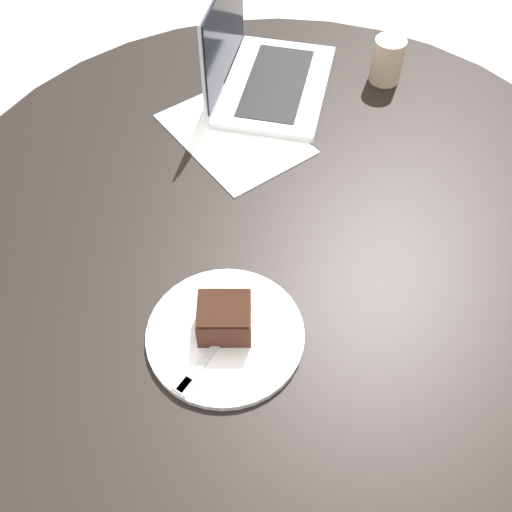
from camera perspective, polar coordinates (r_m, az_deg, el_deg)
ground_plane at (r=1.77m, az=1.63°, el=-12.63°), size 12.00×12.00×0.00m
dining_table at (r=1.23m, az=2.28°, el=-0.26°), size 1.33×1.33×0.77m
paper_document at (r=1.28m, az=-2.08°, el=11.57°), size 0.36×0.30×0.00m
plate at (r=0.96m, az=-2.94°, el=-7.49°), size 0.25×0.25×0.01m
cake_slice at (r=0.94m, az=-3.03°, el=-5.89°), size 0.11×0.11×0.06m
fork at (r=0.94m, az=-4.84°, el=-9.75°), size 0.03×0.17×0.00m
coffee_glass at (r=1.43m, az=12.39°, el=17.73°), size 0.07×0.07×0.10m
laptop at (r=1.38m, az=0.57°, el=17.22°), size 0.34×0.39×0.24m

